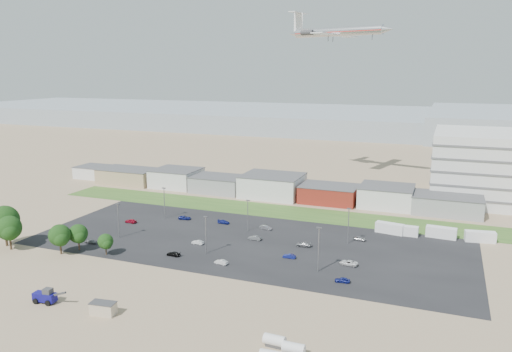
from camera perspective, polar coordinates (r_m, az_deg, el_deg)
The scene contains 39 objects.
ground at distance 124.96m, azimuth -6.52°, elevation -10.02°, with size 700.00×700.00×0.00m, color #967C5F.
parking_lot at distance 139.93m, azimuth -0.85°, elevation -7.50°, with size 120.00×50.00×0.01m, color black.
grass_strip at distance 170.14m, azimuth 1.65°, elevation -3.94°, with size 160.00×16.00×0.02m, color #335821.
hills_backdrop at distance 419.58m, azimuth 19.23°, elevation 5.53°, with size 700.00×200.00×9.00m, color gray, non-canonical shape.
building_row at distance 192.26m, azimuth -1.21°, elevation -0.85°, with size 170.00×20.00×8.00m, color silver, non-canonical shape.
portable_shed at distance 104.70m, azimuth -17.07°, elevation -14.26°, with size 5.01×2.60×2.52m, color #BDAC8E, non-canonical shape.
telehandler at distance 113.31m, azimuth -23.00°, elevation -12.45°, with size 7.67×2.56×3.20m, color #0F0C61, non-canonical shape.
storage_tank_nw at distance 90.42m, azimuth 2.12°, elevation -18.23°, with size 3.78×1.89×2.27m, color silver, non-canonical shape.
storage_tank_ne at distance 88.38m, azimuth 4.32°, elevation -19.03°, with size 3.78×1.89×2.27m, color silver, non-canonical shape.
box_trailer_a at distance 151.51m, azimuth 15.04°, elevation -5.78°, with size 8.09×2.53×3.03m, color silver, non-canonical shape.
box_trailer_b at distance 150.91m, azimuth 16.62°, elevation -5.98°, with size 7.55×2.36×2.83m, color silver, non-canonical shape.
box_trailer_c at distance 151.95m, azimuth 20.41°, elevation -6.07°, with size 8.29×2.59×3.11m, color silver, non-canonical shape.
box_trailer_d at distance 152.50m, azimuth 24.24°, elevation -6.34°, with size 8.00×2.50×3.00m, color silver, non-canonical shape.
tree_far_left at distance 150.73m, azimuth -26.79°, elevation -4.86°, with size 8.45×8.45×12.67m, color black, non-canonical shape.
tree_left at distance 147.49m, azimuth -26.37°, elevation -5.61°, with size 6.99×6.99×10.49m, color black, non-canonical shape.
tree_mid at distance 138.87m, azimuth -21.51°, elevation -6.55°, with size 6.00×6.00×9.00m, color black, non-canonical shape.
tree_right at distance 140.30m, azimuth -19.64°, elevation -6.44°, with size 5.35×5.35×8.02m, color black, non-canonical shape.
tree_near at distance 134.95m, azimuth -16.81°, elevation -7.34°, with size 4.24×4.24×6.36m, color black, non-canonical shape.
lightpole_front_l at distance 146.95m, azimuth -15.45°, elevation -4.95°, with size 1.17×0.49×9.94m, color slate, non-canonical shape.
lightpole_front_m at distance 130.28m, azimuth -5.75°, elevation -6.73°, with size 1.17×0.49×9.98m, color slate, non-canonical shape.
lightpole_front_r at distance 119.28m, azimuth 7.17°, elevation -8.33°, with size 1.28×0.53×10.87m, color slate, non-canonical shape.
lightpole_back_l at distance 162.40m, azimuth -10.42°, elevation -3.07°, with size 1.19×0.50×10.11m, color slate, non-canonical shape.
lightpole_back_m at distance 147.55m, azimuth -0.94°, elevation -4.54°, with size 1.11×0.46×9.43m, color slate, non-canonical shape.
lightpole_back_r at distance 139.16m, azimuth 10.51°, elevation -5.64°, with size 1.18×0.49×10.02m, color slate, non-canonical shape.
airliner at distance 212.84m, azimuth 9.33°, elevation 15.97°, with size 46.79×31.90×13.82m, color silver, non-canonical shape.
parked_car_0 at distance 125.60m, azimuth 10.53°, elevation -9.73°, with size 2.04×4.41×1.23m, color silver.
parked_car_1 at distance 128.20m, azimuth 3.82°, elevation -9.12°, with size 1.15×3.30×1.09m, color navy.
parked_car_2 at distance 115.89m, azimuth 9.84°, elevation -11.62°, with size 1.37×3.41×1.16m, color navy.
parked_car_3 at distance 131.12m, azimuth -9.42°, elevation -8.77°, with size 1.55×3.82×1.11m, color black.
parked_car_4 at distance 138.58m, azimuth -6.68°, elevation -7.53°, with size 1.18×3.38×1.11m, color silver.
parked_car_5 at distance 160.99m, azimuth -14.12°, elevation -5.00°, with size 1.51×3.76×1.28m, color maroon.
parked_car_6 at distance 155.86m, azimuth -3.73°, elevation -5.25°, with size 1.58×3.88×1.13m, color navy.
parked_car_7 at distance 140.93m, azimuth -0.14°, elevation -7.09°, with size 1.30×3.73×1.23m, color #595B5E.
parked_car_8 at distance 143.43m, azimuth 11.77°, elevation -7.02°, with size 1.38×3.42×1.17m, color #A5A5AA.
parked_car_9 at distance 161.41m, azimuth -8.15°, elevation -4.74°, with size 1.85×4.02×1.12m, color navy.
parked_car_10 at distance 145.55m, azimuth -18.31°, elevation -7.12°, with size 1.55×3.81×1.10m, color #595B5E.
parked_car_11 at distance 149.83m, azimuth 1.11°, elevation -5.92°, with size 1.32×3.78×1.25m, color #A5A5AA.
parked_car_12 at distance 136.49m, azimuth 5.44°, elevation -7.80°, with size 1.68×4.12×1.20m, color #A5A5AA.
parked_car_13 at distance 124.46m, azimuth -4.00°, elevation -9.78°, with size 1.19×3.42×1.13m, color silver.
Camera 1 is at (54.78, -102.20, 46.58)m, focal length 35.00 mm.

